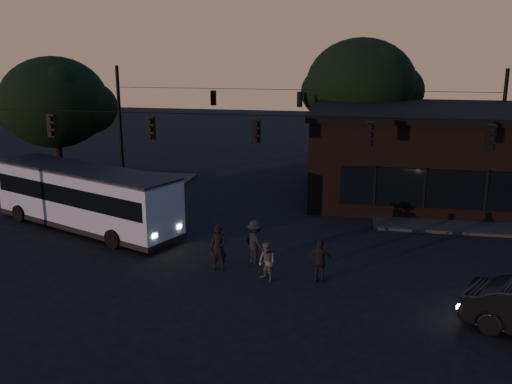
% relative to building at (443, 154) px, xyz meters
% --- Properties ---
extents(ground, '(120.00, 120.00, 0.00)m').
position_rel_building_xyz_m(ground, '(-9.00, -15.97, -2.71)').
color(ground, black).
rests_on(ground, ground).
extents(sidewalk_far_right, '(14.00, 10.00, 0.15)m').
position_rel_building_xyz_m(sidewalk_far_right, '(3.00, -1.97, -2.63)').
color(sidewalk_far_right, black).
rests_on(sidewalk_far_right, ground).
extents(sidewalk_far_left, '(14.00, 10.00, 0.15)m').
position_rel_building_xyz_m(sidewalk_far_left, '(-23.00, -1.97, -2.63)').
color(sidewalk_far_left, black).
rests_on(sidewalk_far_left, ground).
extents(building, '(15.40, 10.41, 5.40)m').
position_rel_building_xyz_m(building, '(0.00, 0.00, 0.00)').
color(building, black).
rests_on(building, ground).
extents(tree_behind, '(7.60, 7.60, 9.43)m').
position_rel_building_xyz_m(tree_behind, '(-5.00, 6.03, 3.48)').
color(tree_behind, black).
rests_on(tree_behind, ground).
extents(tree_left, '(6.40, 6.40, 8.30)m').
position_rel_building_xyz_m(tree_left, '(-23.00, -2.97, 2.86)').
color(tree_left, black).
rests_on(tree_left, ground).
extents(signal_rig_near, '(26.24, 0.30, 7.50)m').
position_rel_building_xyz_m(signal_rig_near, '(-9.00, -11.97, 1.74)').
color(signal_rig_near, black).
rests_on(signal_rig_near, ground).
extents(signal_rig_far, '(26.24, 0.30, 7.50)m').
position_rel_building_xyz_m(signal_rig_far, '(-9.00, 4.03, 1.50)').
color(signal_rig_far, black).
rests_on(signal_rig_far, ground).
extents(bus, '(11.07, 6.74, 3.09)m').
position_rel_building_xyz_m(bus, '(-18.10, -9.35, -0.97)').
color(bus, '#8891AD').
rests_on(bus, ground).
extents(pedestrian_a, '(0.72, 0.49, 1.92)m').
position_rel_building_xyz_m(pedestrian_a, '(-10.28, -13.39, -1.75)').
color(pedestrian_a, black).
rests_on(pedestrian_a, ground).
extents(pedestrian_b, '(0.95, 0.93, 1.55)m').
position_rel_building_xyz_m(pedestrian_b, '(-8.17, -14.11, -1.93)').
color(pedestrian_b, '#4A4443').
rests_on(pedestrian_b, ground).
extents(pedestrian_c, '(1.00, 0.42, 1.70)m').
position_rel_building_xyz_m(pedestrian_c, '(-6.13, -13.81, -1.86)').
color(pedestrian_c, black).
rests_on(pedestrian_c, ground).
extents(pedestrian_d, '(1.37, 1.35, 1.90)m').
position_rel_building_xyz_m(pedestrian_d, '(-8.95, -12.43, -1.76)').
color(pedestrian_d, black).
rests_on(pedestrian_d, ground).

